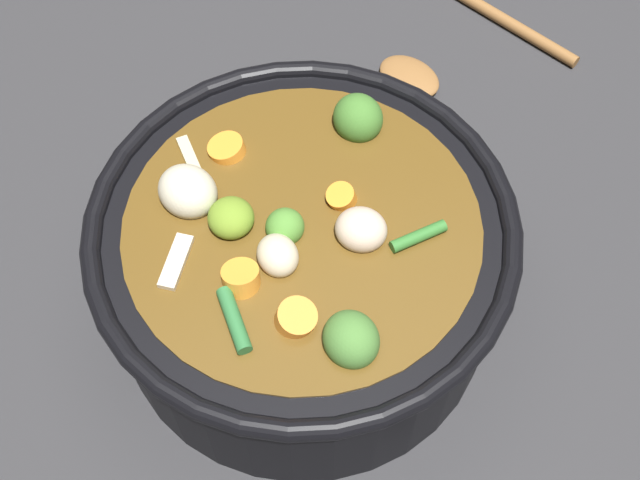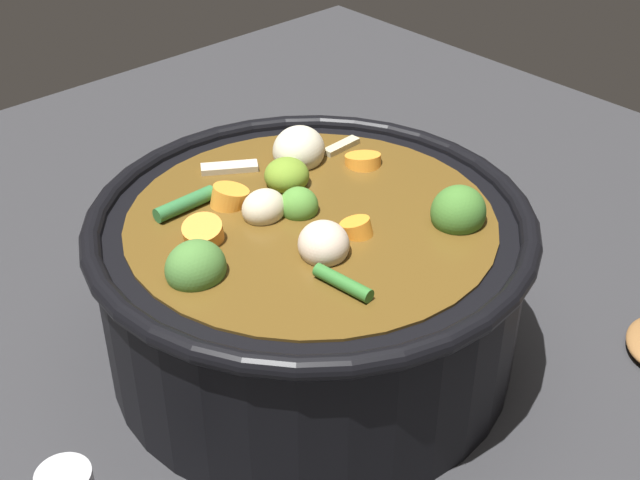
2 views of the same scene
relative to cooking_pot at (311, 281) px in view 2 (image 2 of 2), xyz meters
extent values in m
plane|color=#2D2D30|center=(0.00, 0.00, -0.07)|extent=(1.10, 1.10, 0.00)
cylinder|color=black|center=(0.00, 0.00, -0.01)|extent=(0.29, 0.29, 0.12)
torus|color=black|center=(0.00, 0.00, 0.05)|extent=(0.31, 0.31, 0.01)
cylinder|color=brown|center=(0.00, 0.00, 0.00)|extent=(0.25, 0.25, 0.11)
ellipsoid|color=olive|center=(0.02, 0.05, 0.06)|extent=(0.05, 0.05, 0.02)
ellipsoid|color=#42792E|center=(0.07, -0.07, 0.06)|extent=(0.05, 0.04, 0.04)
ellipsoid|color=#508C34|center=(0.00, 0.01, 0.06)|extent=(0.03, 0.03, 0.03)
ellipsoid|color=#497D36|center=(-0.09, 0.00, 0.06)|extent=(0.04, 0.04, 0.03)
cylinder|color=orange|center=(0.01, -0.03, 0.05)|extent=(0.03, 0.03, 0.02)
cylinder|color=orange|center=(-0.03, 0.05, 0.06)|extent=(0.03, 0.03, 0.02)
cylinder|color=orange|center=(0.08, 0.03, 0.05)|extent=(0.04, 0.04, 0.02)
cylinder|color=orange|center=(-0.07, 0.03, 0.06)|extent=(0.04, 0.04, 0.02)
ellipsoid|color=beige|center=(0.05, 0.07, 0.06)|extent=(0.06, 0.06, 0.04)
ellipsoid|color=beige|center=(-0.02, -0.04, 0.06)|extent=(0.05, 0.05, 0.03)
ellipsoid|color=beige|center=(-0.02, 0.02, 0.06)|extent=(0.03, 0.03, 0.03)
cylinder|color=#33762F|center=(-0.04, -0.07, 0.06)|extent=(0.01, 0.04, 0.01)
cylinder|color=#2E7139|center=(-0.06, 0.07, 0.06)|extent=(0.05, 0.01, 0.01)
cube|color=beige|center=(0.08, 0.06, 0.05)|extent=(0.03, 0.01, 0.01)
cube|color=beige|center=(0.00, 0.09, 0.05)|extent=(0.04, 0.03, 0.01)
camera|label=1|loc=(-0.29, 0.09, 0.54)|focal=46.36mm
camera|label=2|loc=(-0.33, -0.36, 0.36)|focal=48.37mm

